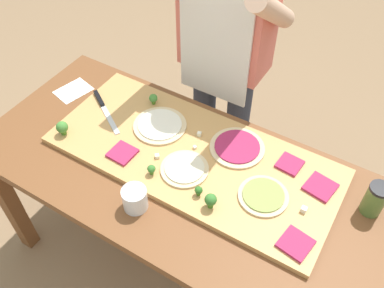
# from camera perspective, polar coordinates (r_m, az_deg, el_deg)

# --- Properties ---
(ground_plane) EXTENTS (8.00, 8.00, 0.00)m
(ground_plane) POSITION_cam_1_polar(r_m,az_deg,el_deg) (2.37, -1.39, -15.55)
(ground_plane) COLOR #896B4C
(prep_table) EXTENTS (1.70, 0.79, 0.79)m
(prep_table) POSITION_cam_1_polar(r_m,az_deg,el_deg) (1.79, -1.79, -5.55)
(prep_table) COLOR brown
(prep_table) RESTS_ON ground
(cutting_board) EXTENTS (1.19, 0.52, 0.02)m
(cutting_board) POSITION_cam_1_polar(r_m,az_deg,el_deg) (1.74, 0.15, -1.57)
(cutting_board) COLOR tan
(cutting_board) RESTS_ON prep_table
(chefs_knife) EXTENTS (0.27, 0.18, 0.02)m
(chefs_knife) POSITION_cam_1_polar(r_m,az_deg,el_deg) (1.96, -11.95, 5.08)
(chefs_knife) COLOR #B7BABF
(chefs_knife) RESTS_ON cutting_board
(pizza_whole_pesto_green) EXTENTS (0.19, 0.19, 0.02)m
(pizza_whole_pesto_green) POSITION_cam_1_polar(r_m,az_deg,el_deg) (1.61, 9.60, -6.89)
(pizza_whole_pesto_green) COLOR beige
(pizza_whole_pesto_green) RESTS_ON cutting_board
(pizza_whole_cheese_artichoke) EXTENTS (0.19, 0.19, 0.02)m
(pizza_whole_cheese_artichoke) POSITION_cam_1_polar(r_m,az_deg,el_deg) (1.67, -1.01, -3.34)
(pizza_whole_cheese_artichoke) COLOR beige
(pizza_whole_cheese_artichoke) RESTS_ON cutting_board
(pizza_whole_white_garlic) EXTENTS (0.23, 0.23, 0.02)m
(pizza_whole_white_garlic) POSITION_cam_1_polar(r_m,az_deg,el_deg) (1.83, -4.35, 2.54)
(pizza_whole_white_garlic) COLOR beige
(pizza_whole_white_garlic) RESTS_ON cutting_board
(pizza_whole_beet_magenta) EXTENTS (0.23, 0.23, 0.02)m
(pizza_whole_beet_magenta) POSITION_cam_1_polar(r_m,az_deg,el_deg) (1.75, 6.11, -0.45)
(pizza_whole_beet_magenta) COLOR beige
(pizza_whole_beet_magenta) RESTS_ON cutting_board
(pizza_slice_center) EXTENTS (0.12, 0.12, 0.01)m
(pizza_slice_center) POSITION_cam_1_polar(r_m,az_deg,el_deg) (1.69, 16.93, -5.56)
(pizza_slice_center) COLOR #9E234C
(pizza_slice_center) RESTS_ON cutting_board
(pizza_slice_far_right) EXTENTS (0.10, 0.10, 0.01)m
(pizza_slice_far_right) POSITION_cam_1_polar(r_m,az_deg,el_deg) (1.74, -9.37, -1.21)
(pizza_slice_far_right) COLOR #9E234C
(pizza_slice_far_right) RESTS_ON cutting_board
(pizza_slice_far_left) EXTENTS (0.12, 0.12, 0.01)m
(pizza_slice_far_left) POSITION_cam_1_polar(r_m,az_deg,el_deg) (1.52, 13.80, -12.91)
(pizza_slice_far_left) COLOR #9E234C
(pizza_slice_far_left) RESTS_ON cutting_board
(pizza_slice_near_left) EXTENTS (0.10, 0.10, 0.01)m
(pizza_slice_near_left) POSITION_cam_1_polar(r_m,az_deg,el_deg) (1.73, 13.04, -2.66)
(pizza_slice_near_left) COLOR #9E234C
(pizza_slice_near_left) RESTS_ON cutting_board
(broccoli_floret_center_left) EXTENTS (0.03, 0.03, 0.04)m
(broccoli_floret_center_left) POSITION_cam_1_polar(r_m,az_deg,el_deg) (1.58, 0.90, -6.30)
(broccoli_floret_center_left) COLOR #366618
(broccoli_floret_center_left) RESTS_ON cutting_board
(broccoli_floret_back_right) EXTENTS (0.03, 0.03, 0.05)m
(broccoli_floret_back_right) POSITION_cam_1_polar(r_m,az_deg,el_deg) (1.65, -5.50, -3.40)
(broccoli_floret_back_right) COLOR #3F7220
(broccoli_floret_back_right) RESTS_ON cutting_board
(broccoli_floret_center_right) EXTENTS (0.05, 0.05, 0.07)m
(broccoli_floret_center_right) POSITION_cam_1_polar(r_m,az_deg,el_deg) (1.54, 2.54, -7.58)
(broccoli_floret_center_right) COLOR #3F7220
(broccoli_floret_center_right) RESTS_ON cutting_board
(broccoli_floret_front_left) EXTENTS (0.05, 0.05, 0.06)m
(broccoli_floret_front_left) POSITION_cam_1_polar(r_m,az_deg,el_deg) (1.86, -17.12, 2.14)
(broccoli_floret_front_left) COLOR #487A23
(broccoli_floret_front_left) RESTS_ON cutting_board
(broccoli_floret_back_left) EXTENTS (0.04, 0.04, 0.05)m
(broccoli_floret_back_left) POSITION_cam_1_polar(r_m,az_deg,el_deg) (1.93, -5.25, 6.14)
(broccoli_floret_back_left) COLOR #487A23
(broccoli_floret_back_left) RESTS_ON cutting_board
(cheese_crumble_a) EXTENTS (0.02, 0.02, 0.02)m
(cheese_crumble_a) POSITION_cam_1_polar(r_m,az_deg,el_deg) (1.60, 14.86, -8.54)
(cheese_crumble_a) COLOR silver
(cheese_crumble_a) RESTS_ON cutting_board
(cheese_crumble_b) EXTENTS (0.02, 0.02, 0.01)m
(cheese_crumble_b) POSITION_cam_1_polar(r_m,az_deg,el_deg) (1.74, 0.39, -0.46)
(cheese_crumble_b) COLOR white
(cheese_crumble_b) RESTS_ON cutting_board
(cheese_crumble_c) EXTENTS (0.02, 0.02, 0.02)m
(cheese_crumble_c) POSITION_cam_1_polar(r_m,az_deg,el_deg) (1.71, -4.71, -1.65)
(cheese_crumble_c) COLOR white
(cheese_crumble_c) RESTS_ON cutting_board
(cheese_crumble_d) EXTENTS (0.02, 0.02, 0.02)m
(cheese_crumble_d) POSITION_cam_1_polar(r_m,az_deg,el_deg) (1.79, 0.99, 1.36)
(cheese_crumble_d) COLOR silver
(cheese_crumble_d) RESTS_ON cutting_board
(flour_cup) EXTENTS (0.09, 0.09, 0.09)m
(flour_cup) POSITION_cam_1_polar(r_m,az_deg,el_deg) (1.58, -7.70, -7.45)
(flour_cup) COLOR white
(flour_cup) RESTS_ON prep_table
(sauce_jar) EXTENTS (0.08, 0.08, 0.14)m
(sauce_jar) POSITION_cam_1_polar(r_m,az_deg,el_deg) (1.67, 23.47, -6.85)
(sauce_jar) COLOR #517033
(sauce_jar) RESTS_ON prep_table
(recipe_note) EXTENTS (0.16, 0.18, 0.00)m
(recipe_note) POSITION_cam_1_polar(r_m,az_deg,el_deg) (2.12, -15.72, 6.95)
(recipe_note) COLOR white
(recipe_note) RESTS_ON prep_table
(cook_center) EXTENTS (0.54, 0.39, 1.67)m
(cook_center) POSITION_cam_1_polar(r_m,az_deg,el_deg) (1.97, 4.40, 12.87)
(cook_center) COLOR #333847
(cook_center) RESTS_ON ground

